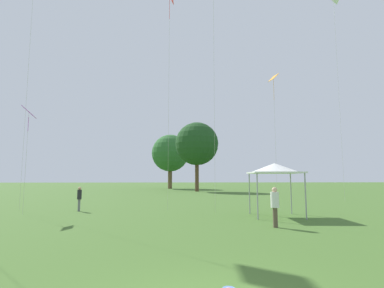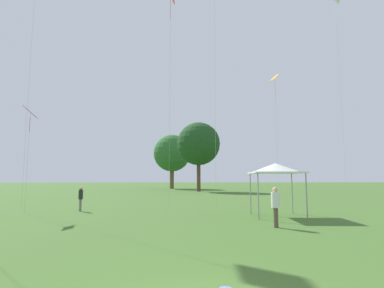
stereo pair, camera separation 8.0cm
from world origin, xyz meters
The scene contains 9 objects.
person_standing_0 centered at (3.98, 8.66, 1.07)m, with size 0.41×0.41×1.79m.
person_standing_1 centered at (-6.90, 15.93, 0.98)m, with size 0.41×0.41×1.62m.
canopy_tent centered at (5.31, 12.39, 2.75)m, with size 3.10×3.10×3.07m.
kite_0 centered at (-9.72, 14.26, 6.20)m, with size 0.95×1.12×6.67m.
kite_1 centered at (7.86, 19.41, 10.21)m, with size 0.77×0.92×11.02m.
kite_4 centered at (-0.99, 16.24, 15.43)m, with size 0.63×1.21×16.49m.
kite_5 centered at (15.25, 22.29, 19.83)m, with size 1.34×1.70×20.95m.
distant_tree_0 centered at (3.34, 45.27, 7.96)m, with size 7.26×7.26×11.62m.
distant_tree_1 centered at (-1.27, 58.80, 7.48)m, with size 7.84×7.84×11.44m.
Camera 1 is at (-0.62, -4.82, 2.20)m, focal length 28.00 mm.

